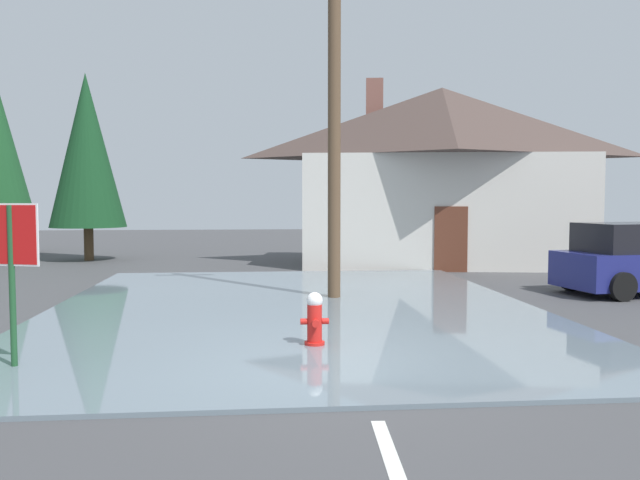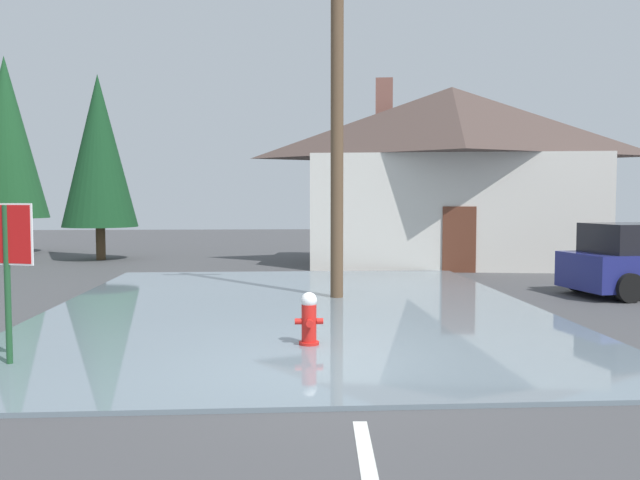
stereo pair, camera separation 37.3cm
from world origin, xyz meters
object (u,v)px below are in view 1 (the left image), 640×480
(stop_sign_near, at_px, (11,252))
(fire_hydrant, at_px, (315,321))
(house, at_px, (441,173))
(pine_tree_tall_left, at_px, (87,151))
(utility_pole, at_px, (334,99))

(stop_sign_near, xyz_separation_m, fire_hydrant, (3.97, 0.87, -1.13))
(house, xyz_separation_m, pine_tree_tall_left, (-12.36, 2.39, 0.85))
(house, relative_size, pine_tree_tall_left, 1.57)
(stop_sign_near, bearing_deg, pine_tree_tall_left, 100.90)
(house, bearing_deg, pine_tree_tall_left, 169.06)
(utility_pole, distance_m, house, 8.99)
(fire_hydrant, bearing_deg, pine_tree_tall_left, 115.38)
(stop_sign_near, bearing_deg, house, 54.55)
(stop_sign_near, relative_size, house, 0.20)
(fire_hydrant, bearing_deg, house, 66.29)
(fire_hydrant, distance_m, pine_tree_tall_left, 16.63)
(fire_hydrant, relative_size, utility_pole, 0.10)
(house, bearing_deg, stop_sign_near, -125.45)
(stop_sign_near, relative_size, utility_pole, 0.26)
(fire_hydrant, xyz_separation_m, house, (5.40, 12.29, 2.70))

